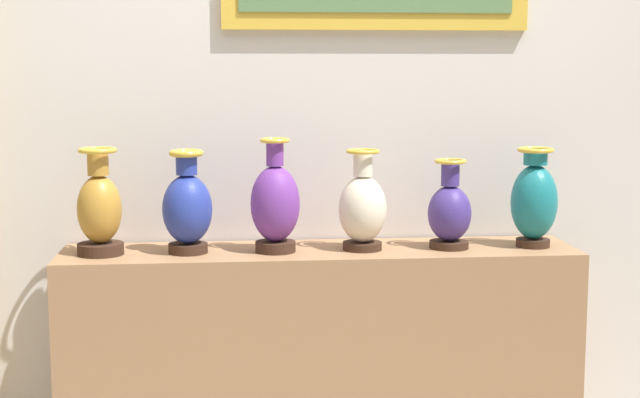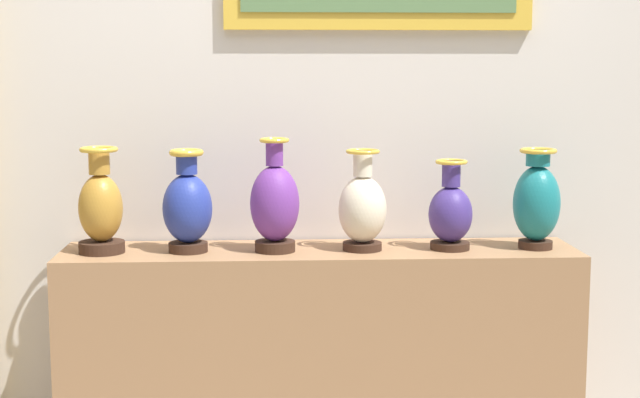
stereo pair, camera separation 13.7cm
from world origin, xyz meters
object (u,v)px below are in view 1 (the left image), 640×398
vase_violet (275,204)px  vase_indigo (450,212)px  vase_ivory (363,208)px  vase_teal (534,200)px  vase_cobalt (187,208)px  vase_ochre (99,210)px

vase_violet → vase_indigo: 0.60m
vase_ivory → vase_teal: (0.60, -0.00, 0.02)m
vase_ivory → vase_indigo: (0.30, -0.00, -0.02)m
vase_cobalt → vase_ivory: (0.59, -0.00, -0.01)m
vase_ochre → vase_teal: 1.48m
vase_cobalt → vase_violet: size_ratio=0.90×
vase_ivory → vase_indigo: bearing=-0.4°
vase_ochre → vase_violet: size_ratio=0.93×
vase_ochre → vase_cobalt: (0.29, 0.00, 0.00)m
vase_indigo → vase_ochre: bearing=179.9°
vase_cobalt → vase_teal: (1.19, -0.00, 0.01)m
vase_teal → vase_indigo: bearing=180.0°
vase_ochre → vase_violet: bearing=-0.7°
vase_cobalt → vase_indigo: size_ratio=1.13×
vase_ochre → vase_violet: vase_violet is taller
vase_cobalt → vase_teal: 1.19m
vase_ochre → vase_ivory: bearing=0.0°
vase_ochre → vase_violet: 0.58m
vase_cobalt → vase_indigo: vase_cobalt is taller
vase_ochre → vase_cobalt: size_ratio=1.03×
vase_cobalt → vase_ivory: bearing=-0.0°
vase_violet → vase_ivory: (0.30, 0.01, -0.02)m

